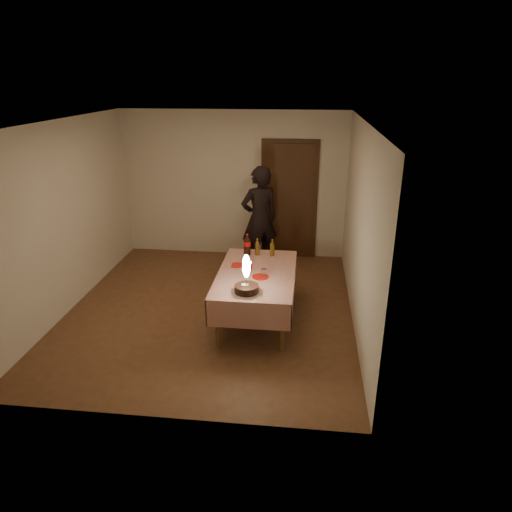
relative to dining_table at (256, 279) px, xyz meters
name	(u,v)px	position (x,y,z in m)	size (l,w,h in m)	color
ground	(211,309)	(-0.68, 0.19, -0.60)	(4.00, 4.50, 0.01)	brown
room_shell	(210,196)	(-0.65, 0.27, 1.06)	(4.04, 4.54, 2.62)	beige
dining_table	(256,279)	(0.00, 0.00, 0.00)	(1.02, 1.72, 0.69)	brown
birthday_cake	(246,284)	(-0.05, -0.60, 0.21)	(0.37, 0.37, 0.49)	white
red_plate	(261,277)	(0.07, -0.13, 0.10)	(0.22, 0.22, 0.01)	#B4150C
red_cup	(249,266)	(-0.11, 0.10, 0.14)	(0.08, 0.08, 0.10)	red
clear_cup	(264,272)	(0.11, -0.08, 0.14)	(0.07, 0.07, 0.09)	white
napkin_stack	(237,265)	(-0.29, 0.20, 0.10)	(0.15, 0.15, 0.02)	#A51712
cola_bottle	(247,245)	(-0.21, 0.64, 0.25)	(0.10, 0.10, 0.32)	black
amber_bottle_left	(257,247)	(-0.06, 0.64, 0.21)	(0.06, 0.06, 0.25)	#54390E
amber_bottle_right	(272,248)	(0.16, 0.63, 0.21)	(0.06, 0.06, 0.25)	#54390E
photographer	(260,219)	(-0.14, 1.76, 0.30)	(0.78, 0.69, 1.79)	black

